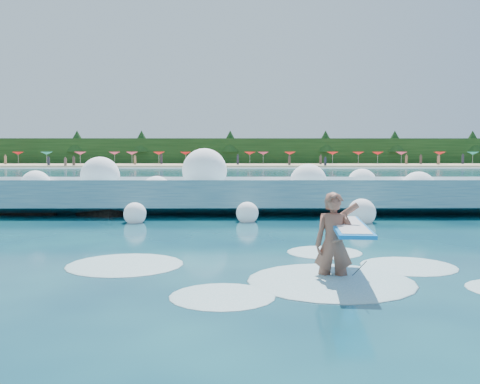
{
  "coord_description": "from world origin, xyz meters",
  "views": [
    {
      "loc": [
        1.41,
        -12.52,
        2.26
      ],
      "look_at": [
        1.5,
        2.0,
        1.2
      ],
      "focal_mm": 40.0,
      "sensor_mm": 36.0,
      "label": 1
    }
  ],
  "objects": [
    {
      "name": "beach_umbrellas",
      "position": [
        0.16,
        80.03,
        2.25
      ],
      "size": [
        110.59,
        6.78,
        0.5
      ],
      "color": "#14837C",
      "rests_on": "ground"
    },
    {
      "name": "ground",
      "position": [
        0.0,
        0.0,
        0.0
      ],
      "size": [
        200.0,
        200.0,
        0.0
      ],
      "primitive_type": "plane",
      "color": "#082943",
      "rests_on": "ground"
    },
    {
      "name": "breaking_wave",
      "position": [
        1.37,
        7.49,
        0.59
      ],
      "size": [
        19.75,
        3.01,
        1.7
      ],
      "color": "teal",
      "rests_on": "ground"
    },
    {
      "name": "surf_foam",
      "position": [
        2.44,
        -2.67,
        0.0
      ],
      "size": [
        8.79,
        5.45,
        0.15
      ],
      "color": "silver",
      "rests_on": "ground"
    },
    {
      "name": "wet_band",
      "position": [
        0.0,
        67.0,
        0.04
      ],
      "size": [
        140.0,
        5.0,
        0.08
      ],
      "primitive_type": "cube",
      "color": "silver",
      "rests_on": "ground"
    },
    {
      "name": "treeline",
      "position": [
        0.0,
        88.0,
        2.5
      ],
      "size": [
        140.0,
        4.0,
        5.0
      ],
      "primitive_type": "cube",
      "color": "black",
      "rests_on": "ground"
    },
    {
      "name": "wave_spray",
      "position": [
        1.21,
        7.25,
        1.13
      ],
      "size": [
        15.22,
        4.13,
        2.59
      ],
      "color": "white",
      "rests_on": "ground"
    },
    {
      "name": "surfer_with_board",
      "position": [
        3.21,
        -3.07,
        0.7
      ],
      "size": [
        1.08,
        3.02,
        1.88
      ],
      "color": "brown",
      "rests_on": "ground"
    },
    {
      "name": "beach",
      "position": [
        0.0,
        78.0,
        0.2
      ],
      "size": [
        140.0,
        20.0,
        0.4
      ],
      "primitive_type": "cube",
      "color": "tan",
      "rests_on": "ground"
    },
    {
      "name": "rock_cluster",
      "position": [
        -3.79,
        7.92,
        0.44
      ],
      "size": [
        8.1,
        3.35,
        1.37
      ],
      "color": "black",
      "rests_on": "ground"
    },
    {
      "name": "beachgoers",
      "position": [
        -3.32,
        74.37,
        1.09
      ],
      "size": [
        108.22,
        13.64,
        1.94
      ],
      "color": "#3F332D",
      "rests_on": "ground"
    }
  ]
}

